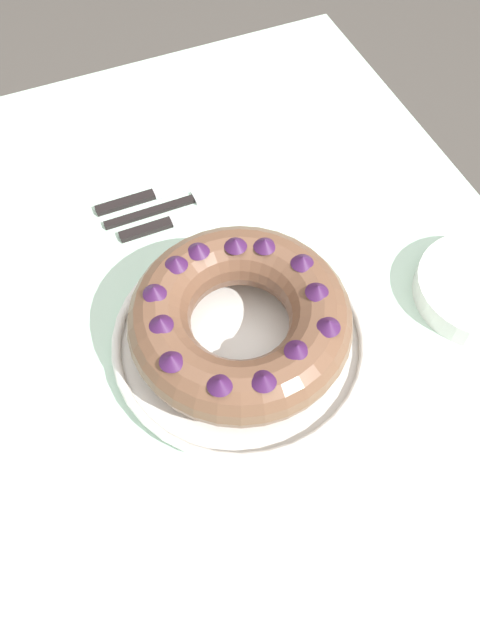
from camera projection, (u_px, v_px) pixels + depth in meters
ground_plane at (230, 522)px, 1.39m from camera, size 8.00×8.00×0.00m
dining_table at (224, 404)px, 0.86m from camera, size 1.27×0.94×0.72m
serving_dish at (240, 341)px, 0.79m from camera, size 0.32×0.32×0.02m
bundt_cake at (240, 320)px, 0.75m from camera, size 0.27×0.27×0.09m
fork at (177, 204)px, 0.92m from camera, size 0.02×0.19×0.01m
serving_knife at (152, 195)px, 0.93m from camera, size 0.02×0.20×0.01m
cake_knife at (169, 223)px, 0.90m from camera, size 0.02×0.17×0.01m
side_bowl at (479, 289)px, 0.83m from camera, size 0.17×0.17×0.03m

